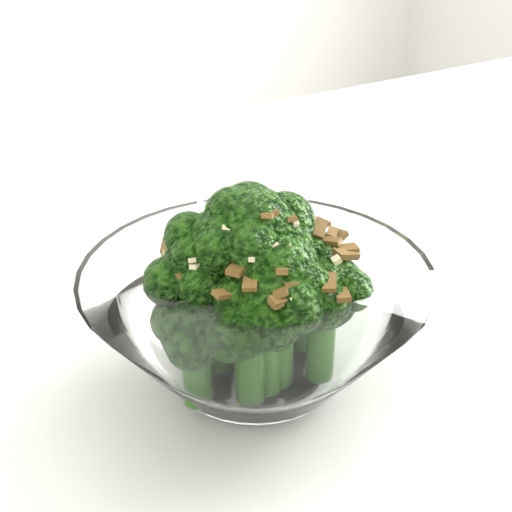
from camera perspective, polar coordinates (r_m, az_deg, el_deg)
table at (r=0.70m, az=11.85°, el=-4.32°), size 1.25×0.88×0.75m
broccoli_dish at (r=0.48m, az=-0.10°, el=-3.96°), size 0.21×0.21×0.13m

